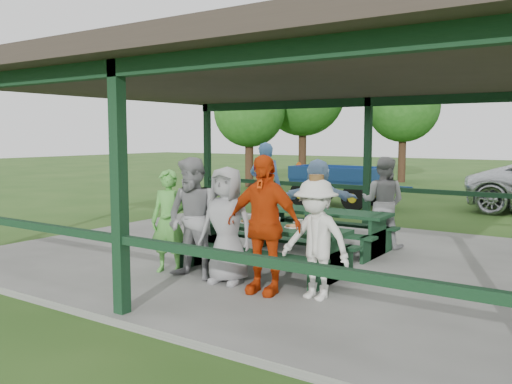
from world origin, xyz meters
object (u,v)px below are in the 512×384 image
Objects in this scene: picnic_table_far at (323,225)px; spectator_blue at (265,186)px; spectator_lblue at (318,200)px; contestant_green at (169,221)px; contestant_red at (263,224)px; picnic_table_near at (264,242)px; farm_trailer at (338,185)px; contestant_white_fedora at (316,239)px; contestant_grey_mid at (227,225)px; contestant_grey_left at (194,219)px; spectator_grey at (383,202)px.

picnic_table_far is 2.54m from spectator_blue.
picnic_table_far is at bearing 106.78° from spectator_lblue.
contestant_green is 0.81× the size of spectator_blue.
picnic_table_far is 1.33× the size of contestant_red.
spectator_blue is at bearing 122.56° from picnic_table_near.
contestant_red is 0.49× the size of farm_trailer.
contestant_green is 0.99× the size of contestant_white_fedora.
picnic_table_near is 0.91m from contestant_grey_mid.
contestant_white_fedora is (1.30, -2.79, 0.32)m from picnic_table_far.
contestant_grey_left is (-0.64, -2.93, 0.43)m from picnic_table_far.
contestant_red is at bearing -78.68° from picnic_table_far.
picnic_table_far is at bearing 128.20° from spectator_blue.
contestant_grey_left reaches higher than spectator_lblue.
contestant_green is 0.61m from contestant_grey_left.
picnic_table_far is 3.09m from contestant_white_fedora.
farm_trailer is (-2.80, 8.64, 0.09)m from picnic_table_near.
contestant_white_fedora is 0.94× the size of spectator_grey.
spectator_lblue is at bearing 99.78° from picnic_table_near.
contestant_green is at bearing 55.74° from spectator_grey.
spectator_blue reaches higher than picnic_table_near.
picnic_table_near is 1.21m from contestant_red.
picnic_table_near is 1.61× the size of spectator_lblue.
picnic_table_far is 1.38× the size of contestant_grey_left.
contestant_grey_left is 0.92× the size of spectator_blue.
contestant_white_fedora reaches higher than picnic_table_far.
contestant_grey_left is at bearing 63.77° from spectator_grey.
contestant_white_fedora is at bearing -64.92° from picnic_table_far.
picnic_table_near is 1.43× the size of contestant_red.
contestant_grey_left reaches higher than picnic_table_far.
picnic_table_far is at bearing 77.29° from contestant_grey_left.
farm_trailer is (-2.81, 6.64, 0.10)m from picnic_table_far.
farm_trailer is (-2.34, 5.92, -0.27)m from spectator_lblue.
contestant_grey_mid reaches higher than picnic_table_near.
contestant_grey_mid is (-0.11, -0.83, 0.37)m from picnic_table_near.
contestant_white_fedora reaches higher than picnic_table_near.
spectator_blue is (-0.88, 4.13, 0.19)m from contestant_green.
picnic_table_far is 1.44× the size of spectator_grey.
picnic_table_far is (0.01, 2.00, -0.01)m from picnic_table_near.
spectator_blue is at bearing 136.29° from contestant_white_fedora.
contestant_white_fedora is at bearing 3.95° from contestant_grey_left.
contestant_red is at bearing -0.70° from contestant_grey_left.
contestant_grey_mid is 4.59m from spectator_blue.
spectator_blue reaches higher than contestant_red.
contestant_grey_mid is 0.97× the size of spectator_grey.
contestant_green is at bearing 172.48° from contestant_grey_mid.
contestant_grey_left is 4.49m from spectator_blue.
spectator_blue reaches higher than contestant_grey_left.
spectator_lblue is 1.75m from spectator_blue.
contestant_grey_left reaches higher than contestant_white_fedora.
contestant_grey_mid is at bearing -72.18° from farm_trailer.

